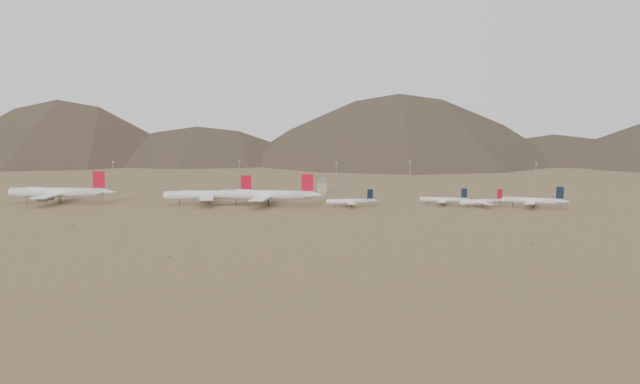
{
  "coord_description": "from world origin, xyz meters",
  "views": [
    {
      "loc": [
        49.52,
        -474.53,
        61.14
      ],
      "look_at": [
        31.45,
        30.0,
        9.64
      ],
      "focal_mm": 40.0,
      "sensor_mm": 36.0,
      "label": 1
    }
  ],
  "objects_px": {
    "widebody_east": "(267,195)",
    "narrowbody_b": "(445,200)",
    "control_tower": "(322,186)",
    "widebody_centre": "(209,195)",
    "widebody_west": "(58,192)",
    "narrowbody_a": "(351,201)"
  },
  "relations": [
    {
      "from": "widebody_east",
      "to": "narrowbody_b",
      "type": "distance_m",
      "value": 127.28
    },
    {
      "from": "widebody_centre",
      "to": "narrowbody_a",
      "type": "height_order",
      "value": "widebody_centre"
    },
    {
      "from": "narrowbody_a",
      "to": "narrowbody_b",
      "type": "distance_m",
      "value": 68.21
    },
    {
      "from": "widebody_east",
      "to": "widebody_west",
      "type": "bearing_deg",
      "value": -177.69
    },
    {
      "from": "widebody_west",
      "to": "widebody_east",
      "type": "distance_m",
      "value": 154.05
    },
    {
      "from": "narrowbody_b",
      "to": "control_tower",
      "type": "height_order",
      "value": "narrowbody_b"
    },
    {
      "from": "widebody_centre",
      "to": "widebody_west",
      "type": "bearing_deg",
      "value": 168.59
    },
    {
      "from": "widebody_west",
      "to": "narrowbody_a",
      "type": "bearing_deg",
      "value": -2.82
    },
    {
      "from": "narrowbody_b",
      "to": "narrowbody_a",
      "type": "bearing_deg",
      "value": -158.39
    },
    {
      "from": "narrowbody_b",
      "to": "control_tower",
      "type": "distance_m",
      "value": 124.85
    },
    {
      "from": "narrowbody_b",
      "to": "widebody_west",
      "type": "bearing_deg",
      "value": -169.15
    },
    {
      "from": "narrowbody_a",
      "to": "control_tower",
      "type": "bearing_deg",
      "value": 93.4
    },
    {
      "from": "widebody_centre",
      "to": "widebody_east",
      "type": "distance_m",
      "value": 42.83
    },
    {
      "from": "widebody_east",
      "to": "control_tower",
      "type": "relative_size",
      "value": 6.39
    },
    {
      "from": "widebody_west",
      "to": "narrowbody_b",
      "type": "relative_size",
      "value": 2.16
    },
    {
      "from": "widebody_east",
      "to": "narrowbody_b",
      "type": "height_order",
      "value": "widebody_east"
    },
    {
      "from": "widebody_west",
      "to": "widebody_centre",
      "type": "xyz_separation_m",
      "value": [
        111.32,
        -2.8,
        -1.0
      ]
    },
    {
      "from": "widebody_east",
      "to": "control_tower",
      "type": "bearing_deg",
      "value": 73.94
    },
    {
      "from": "narrowbody_a",
      "to": "widebody_east",
      "type": "bearing_deg",
      "value": 164.68
    },
    {
      "from": "narrowbody_a",
      "to": "narrowbody_b",
      "type": "relative_size",
      "value": 1.0
    },
    {
      "from": "widebody_centre",
      "to": "narrowbody_b",
      "type": "bearing_deg",
      "value": -9.26
    },
    {
      "from": "widebody_west",
      "to": "narrowbody_b",
      "type": "xyz_separation_m",
      "value": [
        280.87,
        -0.71,
        -4.19
      ]
    }
  ]
}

